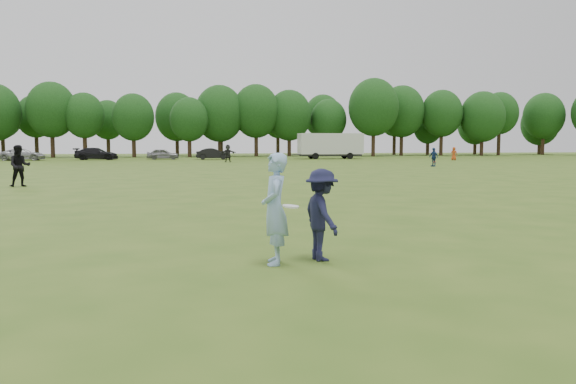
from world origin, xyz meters
The scene contains 15 objects.
ground centered at (0.00, 0.00, 0.00)m, with size 200.00×200.00×0.00m, color #385618.
thrower centered at (-0.68, 0.36, 0.92)m, with size 0.67×0.44×1.84m, color #90B3DF.
defender centered at (0.15, 0.53, 0.78)m, with size 1.01×0.58×1.57m, color #181A36.
player_far_a centered at (-9.60, 18.67, 0.96)m, with size 0.93×0.72×1.91m, color black.
player_far_b centered at (18.66, 36.17, 0.80)m, with size 0.94×0.39×1.60m, color navy.
player_far_c centered at (28.34, 51.69, 0.77)m, with size 0.75×0.49×1.54m, color #C64517.
player_far_d centered at (2.20, 50.40, 0.92)m, with size 1.71×0.55×1.85m, color #242424.
car_c centered at (-20.43, 59.69, 0.68)m, with size 2.24×4.86×1.35m, color #A4A3A8.
car_d centered at (-12.57, 60.77, 0.72)m, with size 2.02×4.97×1.44m, color black.
car_e centered at (-4.85, 60.58, 0.66)m, with size 1.55×3.84×1.31m, color gray.
car_f centered at (1.11, 59.45, 0.68)m, with size 1.44×4.14×1.36m, color black.
field_cone centered at (23.05, 45.37, 0.15)m, with size 0.28×0.28×0.30m, color red.
disc_in_play centered at (-0.46, 0.11, 0.99)m, with size 0.29×0.30×0.06m.
cargo_trailer centered at (15.78, 59.97, 1.78)m, with size 9.00×2.75×3.20m.
treeline centered at (2.81, 76.90, 6.26)m, with size 130.35×18.39×11.74m.
Camera 1 is at (-2.11, -8.70, 2.00)m, focal length 35.00 mm.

